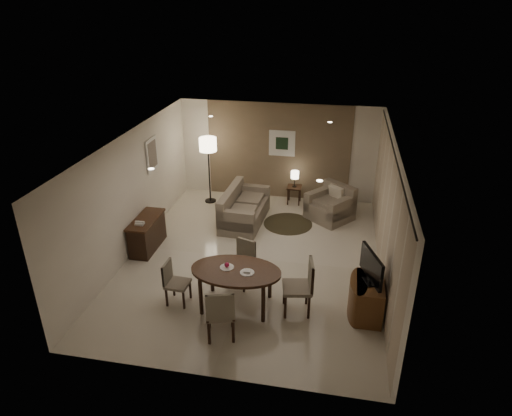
% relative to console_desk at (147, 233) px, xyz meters
% --- Properties ---
extents(room_shell, '(5.50, 7.00, 2.70)m').
position_rel_console_desk_xyz_m(room_shell, '(2.49, 0.40, 0.98)').
color(room_shell, beige).
rests_on(room_shell, ground).
extents(taupe_accent, '(3.96, 0.03, 2.70)m').
position_rel_console_desk_xyz_m(taupe_accent, '(2.49, 3.48, 0.98)').
color(taupe_accent, '#77614A').
rests_on(taupe_accent, wall_back).
extents(curtain_wall, '(0.08, 6.70, 2.58)m').
position_rel_console_desk_xyz_m(curtain_wall, '(5.17, 0.00, 0.95)').
color(curtain_wall, beige).
rests_on(curtain_wall, wall_right).
extents(curtain_rod, '(0.03, 6.80, 0.03)m').
position_rel_console_desk_xyz_m(curtain_rod, '(5.17, 0.00, 2.27)').
color(curtain_rod, black).
rests_on(curtain_rod, wall_right).
extents(art_back_frame, '(0.72, 0.03, 0.72)m').
position_rel_console_desk_xyz_m(art_back_frame, '(2.59, 3.46, 1.23)').
color(art_back_frame, silver).
rests_on(art_back_frame, wall_back).
extents(art_back_canvas, '(0.34, 0.01, 0.34)m').
position_rel_console_desk_xyz_m(art_back_canvas, '(2.59, 3.44, 1.23)').
color(art_back_canvas, black).
rests_on(art_back_canvas, wall_back).
extents(art_left_frame, '(0.03, 0.60, 0.80)m').
position_rel_console_desk_xyz_m(art_left_frame, '(-0.23, 1.20, 1.48)').
color(art_left_frame, silver).
rests_on(art_left_frame, wall_left).
extents(art_left_canvas, '(0.01, 0.46, 0.64)m').
position_rel_console_desk_xyz_m(art_left_canvas, '(-0.21, 1.20, 1.48)').
color(art_left_canvas, gray).
rests_on(art_left_canvas, wall_left).
extents(downlight_nl, '(0.10, 0.10, 0.01)m').
position_rel_console_desk_xyz_m(downlight_nl, '(1.09, -1.80, 2.31)').
color(downlight_nl, white).
rests_on(downlight_nl, ceiling).
extents(downlight_nr, '(0.10, 0.10, 0.01)m').
position_rel_console_desk_xyz_m(downlight_nr, '(3.89, -1.80, 2.31)').
color(downlight_nr, white).
rests_on(downlight_nr, ceiling).
extents(downlight_fl, '(0.10, 0.10, 0.01)m').
position_rel_console_desk_xyz_m(downlight_fl, '(1.09, 1.80, 2.31)').
color(downlight_fl, white).
rests_on(downlight_fl, ceiling).
extents(downlight_fr, '(0.10, 0.10, 0.01)m').
position_rel_console_desk_xyz_m(downlight_fr, '(3.89, 1.80, 2.31)').
color(downlight_fr, white).
rests_on(downlight_fr, ceiling).
extents(console_desk, '(0.48, 1.20, 0.75)m').
position_rel_console_desk_xyz_m(console_desk, '(0.00, 0.00, 0.00)').
color(console_desk, '#3F2614').
rests_on(console_desk, floor).
extents(telephone, '(0.20, 0.14, 0.09)m').
position_rel_console_desk_xyz_m(telephone, '(0.00, -0.30, 0.43)').
color(telephone, white).
rests_on(telephone, console_desk).
extents(tv_cabinet, '(0.48, 0.90, 0.70)m').
position_rel_console_desk_xyz_m(tv_cabinet, '(4.89, -1.50, -0.03)').
color(tv_cabinet, brown).
rests_on(tv_cabinet, floor).
extents(flat_tv, '(0.36, 0.85, 0.60)m').
position_rel_console_desk_xyz_m(flat_tv, '(4.87, -1.50, 0.65)').
color(flat_tv, black).
rests_on(flat_tv, tv_cabinet).
extents(dining_table, '(1.67, 1.04, 0.78)m').
position_rel_console_desk_xyz_m(dining_table, '(2.48, -1.69, 0.02)').
color(dining_table, '#3F2614').
rests_on(dining_table, floor).
extents(chair_near, '(0.60, 0.60, 1.01)m').
position_rel_console_desk_xyz_m(chair_near, '(2.41, -2.55, 0.13)').
color(chair_near, gray).
rests_on(chair_near, floor).
extents(chair_far, '(0.58, 0.58, 0.93)m').
position_rel_console_desk_xyz_m(chair_far, '(2.41, -1.01, 0.09)').
color(chair_far, gray).
rests_on(chair_far, floor).
extents(chair_left, '(0.43, 0.43, 0.85)m').
position_rel_console_desk_xyz_m(chair_left, '(1.38, -1.80, 0.05)').
color(chair_left, gray).
rests_on(chair_left, floor).
extents(chair_right, '(0.59, 0.59, 1.06)m').
position_rel_console_desk_xyz_m(chair_right, '(3.60, -1.65, 0.15)').
color(chair_right, gray).
rests_on(chair_right, floor).
extents(plate_a, '(0.26, 0.26, 0.02)m').
position_rel_console_desk_xyz_m(plate_a, '(2.30, -1.64, 0.42)').
color(plate_a, white).
rests_on(plate_a, dining_table).
extents(plate_b, '(0.26, 0.26, 0.02)m').
position_rel_console_desk_xyz_m(plate_b, '(2.70, -1.74, 0.42)').
color(plate_b, white).
rests_on(plate_b, dining_table).
extents(fruit_apple, '(0.09, 0.09, 0.09)m').
position_rel_console_desk_xyz_m(fruit_apple, '(2.30, -1.64, 0.47)').
color(fruit_apple, '#C61648').
rests_on(fruit_apple, plate_a).
extents(napkin, '(0.12, 0.08, 0.03)m').
position_rel_console_desk_xyz_m(napkin, '(2.70, -1.74, 0.44)').
color(napkin, white).
rests_on(napkin, plate_b).
extents(round_rug, '(1.24, 1.24, 0.01)m').
position_rel_console_desk_xyz_m(round_rug, '(3.01, 1.80, -0.37)').
color(round_rug, '#3D3322').
rests_on(round_rug, floor).
extents(sofa, '(1.89, 1.01, 0.87)m').
position_rel_console_desk_xyz_m(sofa, '(1.90, 1.72, 0.06)').
color(sofa, gray).
rests_on(sofa, floor).
extents(armchair, '(1.36, 1.36, 0.88)m').
position_rel_console_desk_xyz_m(armchair, '(4.03, 2.30, 0.07)').
color(armchair, gray).
rests_on(armchair, floor).
extents(side_table, '(0.39, 0.39, 0.50)m').
position_rel_console_desk_xyz_m(side_table, '(3.01, 3.10, -0.13)').
color(side_table, black).
rests_on(side_table, floor).
extents(table_lamp, '(0.22, 0.22, 0.50)m').
position_rel_console_desk_xyz_m(table_lamp, '(3.01, 3.10, 0.37)').
color(table_lamp, '#FFEAC1').
rests_on(table_lamp, side_table).
extents(floor_lamp, '(0.47, 0.47, 1.85)m').
position_rel_console_desk_xyz_m(floor_lamp, '(0.69, 2.76, 0.55)').
color(floor_lamp, '#FFE5B7').
rests_on(floor_lamp, floor).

